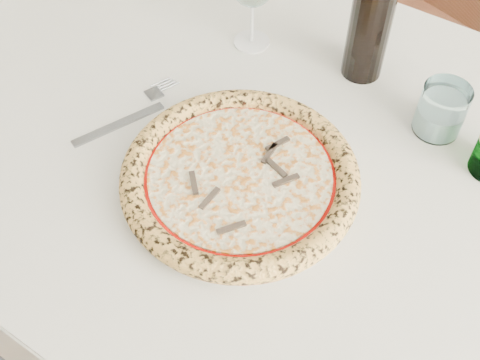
{
  "coord_description": "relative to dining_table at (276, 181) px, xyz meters",
  "views": [
    {
      "loc": [
        0.54,
        -0.32,
        1.44
      ],
      "look_at": [
        0.24,
        0.11,
        0.78
      ],
      "focal_mm": 45.0,
      "sensor_mm": 36.0,
      "label": 1
    }
  ],
  "objects": [
    {
      "name": "fork",
      "position": [
        -0.23,
        -0.08,
        0.09
      ],
      "size": [
        0.07,
        0.22,
        0.0
      ],
      "color": "gray",
      "rests_on": "dining_table"
    },
    {
      "name": "plate",
      "position": [
        0.0,
        -0.1,
        0.09
      ],
      "size": [
        0.32,
        0.32,
        0.02
      ],
      "color": "white",
      "rests_on": "dining_table"
    },
    {
      "name": "tumbler",
      "position": [
        0.18,
        0.17,
        0.12
      ],
      "size": [
        0.07,
        0.07,
        0.08
      ],
      "color": "white",
      "rests_on": "dining_table"
    },
    {
      "name": "chair_far",
      "position": [
        -0.07,
        0.8,
        -0.14
      ],
      "size": [
        0.5,
        0.5,
        0.93
      ],
      "color": "brown",
      "rests_on": "floor"
    },
    {
      "name": "pizza",
      "position": [
        -0.0,
        -0.1,
        0.11
      ],
      "size": [
        0.34,
        0.34,
        0.04
      ],
      "color": "#D0874A",
      "rests_on": "plate"
    },
    {
      "name": "wine_bottle",
      "position": [
        0.02,
        0.22,
        0.2
      ],
      "size": [
        0.07,
        0.07,
        0.27
      ],
      "color": "black",
      "rests_on": "dining_table"
    },
    {
      "name": "dining_table",
      "position": [
        0.0,
        0.0,
        0.0
      ],
      "size": [
        1.52,
        0.92,
        0.76
      ],
      "color": "brown",
      "rests_on": "floor"
    }
  ]
}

